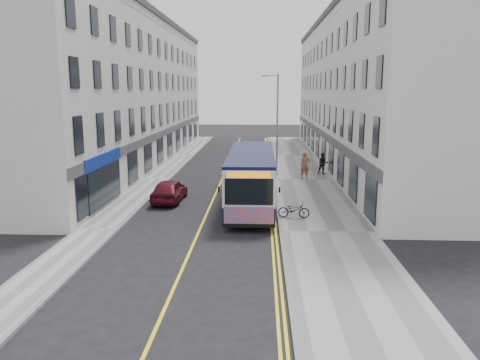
# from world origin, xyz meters

# --- Properties ---
(ground) EXTENTS (140.00, 140.00, 0.00)m
(ground) POSITION_xyz_m (0.00, 0.00, 0.00)
(ground) COLOR black
(ground) RESTS_ON ground
(pavement_east) EXTENTS (4.50, 64.00, 0.12)m
(pavement_east) POSITION_xyz_m (6.25, 12.00, 0.06)
(pavement_east) COLOR gray
(pavement_east) RESTS_ON ground
(pavement_west) EXTENTS (2.00, 64.00, 0.12)m
(pavement_west) POSITION_xyz_m (-5.00, 12.00, 0.06)
(pavement_west) COLOR gray
(pavement_west) RESTS_ON ground
(kerb_east) EXTENTS (0.18, 64.00, 0.13)m
(kerb_east) POSITION_xyz_m (4.00, 12.00, 0.07)
(kerb_east) COLOR slate
(kerb_east) RESTS_ON ground
(kerb_west) EXTENTS (0.18, 64.00, 0.13)m
(kerb_west) POSITION_xyz_m (-4.00, 12.00, 0.07)
(kerb_west) COLOR slate
(kerb_west) RESTS_ON ground
(road_centre_line) EXTENTS (0.12, 64.00, 0.01)m
(road_centre_line) POSITION_xyz_m (0.00, 12.00, 0.00)
(road_centre_line) COLOR yellow
(road_centre_line) RESTS_ON ground
(road_dbl_yellow_inner) EXTENTS (0.10, 64.00, 0.01)m
(road_dbl_yellow_inner) POSITION_xyz_m (3.55, 12.00, 0.00)
(road_dbl_yellow_inner) COLOR yellow
(road_dbl_yellow_inner) RESTS_ON ground
(road_dbl_yellow_outer) EXTENTS (0.10, 64.00, 0.01)m
(road_dbl_yellow_outer) POSITION_xyz_m (3.75, 12.00, 0.00)
(road_dbl_yellow_outer) COLOR yellow
(road_dbl_yellow_outer) RESTS_ON ground
(terrace_east) EXTENTS (6.00, 46.00, 13.00)m
(terrace_east) POSITION_xyz_m (11.50, 21.00, 6.50)
(terrace_east) COLOR silver
(terrace_east) RESTS_ON ground
(terrace_west) EXTENTS (6.00, 46.00, 13.00)m
(terrace_west) POSITION_xyz_m (-9.00, 21.00, 6.50)
(terrace_west) COLOR silver
(terrace_west) RESTS_ON ground
(streetlamp) EXTENTS (1.32, 0.18, 8.00)m
(streetlamp) POSITION_xyz_m (4.17, 14.00, 4.38)
(streetlamp) COLOR #989BA0
(streetlamp) RESTS_ON ground
(city_bus) EXTENTS (2.61, 11.20, 3.25)m
(city_bus) POSITION_xyz_m (2.44, 4.12, 1.78)
(city_bus) COLOR black
(city_bus) RESTS_ON ground
(bicycle) EXTENTS (1.71, 0.74, 0.87)m
(bicycle) POSITION_xyz_m (4.75, 1.12, 0.56)
(bicycle) COLOR black
(bicycle) RESTS_ON pavement_east
(pedestrian_near) EXTENTS (0.82, 0.63, 2.02)m
(pedestrian_near) POSITION_xyz_m (6.34, 12.33, 1.13)
(pedestrian_near) COLOR #925C42
(pedestrian_near) RESTS_ON pavement_east
(pedestrian_far) EXTENTS (0.89, 0.73, 1.71)m
(pedestrian_far) POSITION_xyz_m (7.96, 14.35, 0.97)
(pedestrian_far) COLOR black
(pedestrian_far) RESTS_ON pavement_east
(car_white) EXTENTS (1.68, 4.26, 1.38)m
(car_white) POSITION_xyz_m (3.20, 24.07, 0.69)
(car_white) COLOR white
(car_white) RESTS_ON ground
(car_maroon) EXTENTS (1.82, 4.22, 1.42)m
(car_maroon) POSITION_xyz_m (-2.63, 4.98, 0.71)
(car_maroon) COLOR #530D1C
(car_maroon) RESTS_ON ground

